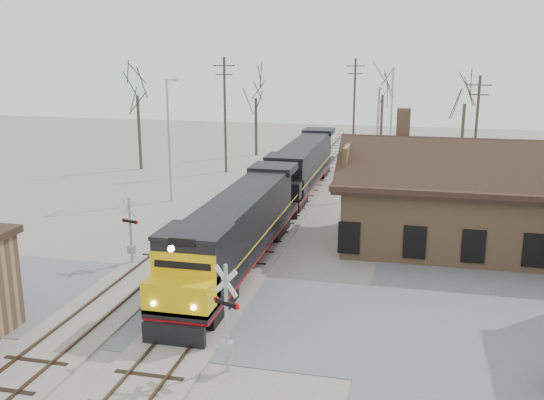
{
  "coord_description": "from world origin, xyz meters",
  "views": [
    {
      "loc": [
        8.61,
        -23.71,
        11.26
      ],
      "look_at": [
        0.94,
        9.0,
        2.92
      ],
      "focal_mm": 40.0,
      "sensor_mm": 36.0,
      "label": 1
    }
  ],
  "objects": [
    {
      "name": "road",
      "position": [
        0.0,
        0.0,
        0.01
      ],
      "size": [
        60.0,
        9.0,
        0.03
      ],
      "primitive_type": "cube",
      "color": "slate",
      "rests_on": "ground"
    },
    {
      "name": "tree_a",
      "position": [
        -17.06,
        29.87,
        8.21
      ],
      "size": [
        4.71,
        4.71,
        11.53
      ],
      "color": "#382D23",
      "rests_on": "ground"
    },
    {
      "name": "utility_pole_a",
      "position": [
        -8.5,
        30.2,
        5.57
      ],
      "size": [
        2.0,
        0.24,
        10.68
      ],
      "color": "#382D23",
      "rests_on": "ground"
    },
    {
      "name": "crossbuck_near",
      "position": [
        2.56,
        -4.91,
        1.91
      ],
      "size": [
        1.09,
        0.56,
        4.08
      ],
      "rotation": [
        0.0,
        0.0,
        -0.43
      ],
      "color": "#A5A8AD",
      "rests_on": "ground"
    },
    {
      "name": "tree_c",
      "position": [
        4.87,
        48.99,
        7.14
      ],
      "size": [
        4.1,
        4.1,
        10.04
      ],
      "color": "#382D23",
      "rests_on": "ground"
    },
    {
      "name": "locomotive_lead",
      "position": [
        0.0,
        4.99,
        2.15
      ],
      "size": [
        2.76,
        18.5,
        4.1
      ],
      "color": "black",
      "rests_on": "ground"
    },
    {
      "name": "locomotive_trailing",
      "position": [
        0.0,
        23.76,
        2.15
      ],
      "size": [
        2.76,
        18.5,
        3.88
      ],
      "color": "black",
      "rests_on": "ground"
    },
    {
      "name": "tree_b",
      "position": [
        -8.1,
        39.97,
        7.22
      ],
      "size": [
        4.14,
        4.14,
        10.15
      ],
      "color": "#382D23",
      "rests_on": "ground"
    },
    {
      "name": "tree_d",
      "position": [
        13.45,
        40.04,
        7.03
      ],
      "size": [
        4.03,
        4.03,
        9.87
      ],
      "color": "#382D23",
      "rests_on": "ground"
    },
    {
      "name": "streetlight_b",
      "position": [
        5.93,
        23.44,
        4.79
      ],
      "size": [
        0.25,
        2.04,
        8.52
      ],
      "color": "#A5A8AD",
      "rests_on": "ground"
    },
    {
      "name": "streetlight_c",
      "position": [
        6.56,
        33.15,
        5.42
      ],
      "size": [
        0.25,
        2.04,
        9.75
      ],
      "color": "#A5A8AD",
      "rests_on": "ground"
    },
    {
      "name": "utility_pole_b",
      "position": [
        2.25,
        42.19,
        5.44
      ],
      "size": [
        2.0,
        0.24,
        10.42
      ],
      "color": "#382D23",
      "rests_on": "ground"
    },
    {
      "name": "depot",
      "position": [
        11.99,
        12.0,
        2.41
      ],
      "size": [
        15.2,
        9.31,
        7.9
      ],
      "color": "#A17753",
      "rests_on": "ground"
    },
    {
      "name": "track_main",
      "position": [
        0.0,
        15.0,
        0.07
      ],
      "size": [
        3.4,
        90.0,
        0.24
      ],
      "color": "#9D988E",
      "rests_on": "ground"
    },
    {
      "name": "crossbuck_far",
      "position": [
        -5.82,
        4.69,
        1.77
      ],
      "size": [
        1.04,
        0.36,
        3.71
      ],
      "rotation": [
        0.0,
        0.0,
        2.88
      ],
      "color": "#A5A8AD",
      "rests_on": "ground"
    },
    {
      "name": "track_siding",
      "position": [
        -4.5,
        15.0,
        0.07
      ],
      "size": [
        3.4,
        90.0,
        0.24
      ],
      "color": "#9D988E",
      "rests_on": "ground"
    },
    {
      "name": "utility_pole_c",
      "position": [
        13.79,
        30.18,
        4.83
      ],
      "size": [
        2.0,
        0.24,
        9.22
      ],
      "color": "#382D23",
      "rests_on": "ground"
    },
    {
      "name": "streetlight_a",
      "position": [
        -9.22,
        18.58,
        5.15
      ],
      "size": [
        0.25,
        2.04,
        9.23
      ],
      "color": "#A5A8AD",
      "rests_on": "ground"
    },
    {
      "name": "ground",
      "position": [
        0.0,
        0.0,
        0.0
      ],
      "size": [
        140.0,
        140.0,
        0.0
      ],
      "primitive_type": "plane",
      "color": "#9D988E",
      "rests_on": "ground"
    }
  ]
}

